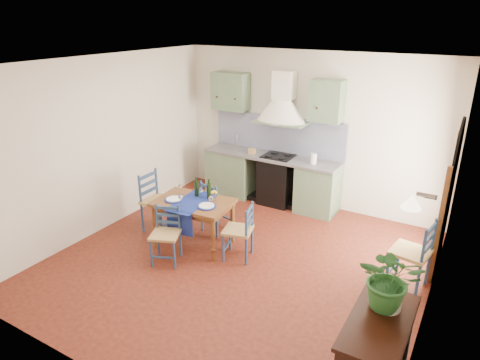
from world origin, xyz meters
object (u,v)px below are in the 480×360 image
at_px(chair_near, 166,234).
at_px(sideboard, 374,359).
at_px(dining_table, 193,206).
at_px(potted_plant, 391,279).

xyz_separation_m(chair_near, sideboard, (3.18, -0.97, 0.08)).
height_order(dining_table, chair_near, dining_table).
distance_m(dining_table, sideboard, 3.50).
bearing_deg(potted_plant, dining_table, 156.41).
relative_size(dining_table, potted_plant, 2.04).
xyz_separation_m(dining_table, potted_plant, (3.13, -1.37, 0.59)).
relative_size(dining_table, sideboard, 1.15).
height_order(dining_table, potted_plant, potted_plant).
height_order(dining_table, sideboard, dining_table).
bearing_deg(dining_table, sideboard, -26.69).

